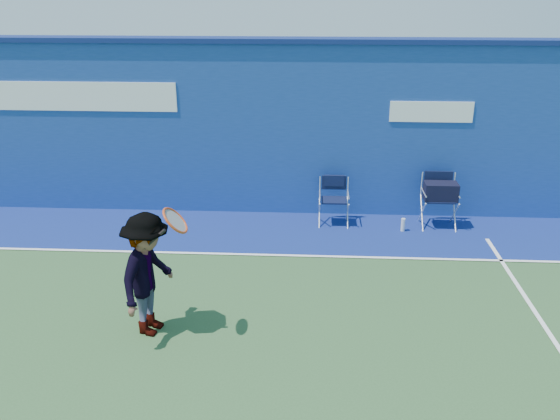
# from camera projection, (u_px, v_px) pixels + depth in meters

# --- Properties ---
(ground) EXTENTS (80.00, 80.00, 0.00)m
(ground) POSITION_uv_depth(u_px,v_px,m) (156.00, 386.00, 6.25)
(ground) COLOR #2E502B
(ground) RESTS_ON ground
(stadium_wall) EXTENTS (24.00, 0.50, 3.08)m
(stadium_wall) POSITION_uv_depth(u_px,v_px,m) (222.00, 127.00, 10.51)
(stadium_wall) COLOR navy
(stadium_wall) RESTS_ON ground
(out_of_bounds_strip) EXTENTS (24.00, 1.80, 0.01)m
(out_of_bounds_strip) POSITION_uv_depth(u_px,v_px,m) (216.00, 231.00, 10.06)
(out_of_bounds_strip) COLOR navy
(out_of_bounds_strip) RESTS_ON ground
(court_lines) EXTENTS (24.00, 12.00, 0.01)m
(court_lines) POSITION_uv_depth(u_px,v_px,m) (169.00, 351.00, 6.80)
(court_lines) COLOR white
(court_lines) RESTS_ON out_of_bounds_strip
(directors_chair_left) EXTENTS (0.49, 0.45, 0.82)m
(directors_chair_left) POSITION_uv_depth(u_px,v_px,m) (334.00, 209.00, 10.27)
(directors_chair_left) COLOR silver
(directors_chair_left) RESTS_ON ground
(directors_chair_right) EXTENTS (0.55, 0.49, 0.92)m
(directors_chair_right) POSITION_uv_depth(u_px,v_px,m) (439.00, 205.00, 10.12)
(directors_chair_right) COLOR silver
(directors_chair_right) RESTS_ON ground
(water_bottle) EXTENTS (0.07, 0.07, 0.23)m
(water_bottle) POSITION_uv_depth(u_px,v_px,m) (403.00, 225.00, 10.01)
(water_bottle) COLOR silver
(water_bottle) RESTS_ON ground
(tennis_player) EXTENTS (0.93, 1.09, 1.65)m
(tennis_player) POSITION_uv_depth(u_px,v_px,m) (148.00, 274.00, 6.95)
(tennis_player) COLOR #EA4738
(tennis_player) RESTS_ON ground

